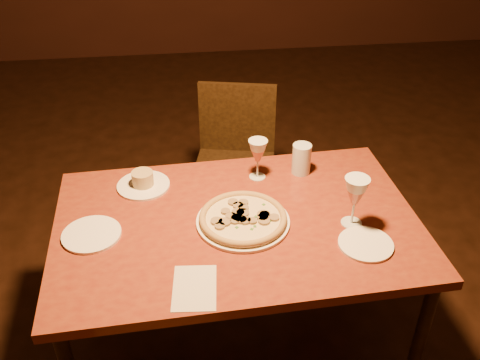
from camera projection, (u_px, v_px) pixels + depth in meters
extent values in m
plane|color=black|center=(232.00, 340.00, 2.31)|extent=(7.00, 7.00, 0.00)
cube|color=brown|center=(237.00, 225.00, 1.91)|extent=(1.32, 0.88, 0.04)
cylinder|color=black|center=(90.00, 250.00, 2.31)|extent=(0.05, 0.05, 0.65)
cylinder|color=black|center=(418.00, 346.00, 1.89)|extent=(0.05, 0.05, 0.65)
cylinder|color=black|center=(350.00, 222.00, 2.47)|extent=(0.05, 0.05, 0.65)
cube|color=black|center=(234.00, 171.00, 2.67)|extent=(0.47, 0.47, 0.04)
cube|color=black|center=(237.00, 118.00, 2.71)|extent=(0.39, 0.11, 0.37)
cylinder|color=black|center=(199.00, 222.00, 2.68)|extent=(0.03, 0.03, 0.40)
cylinder|color=black|center=(209.00, 187.00, 2.94)|extent=(0.03, 0.03, 0.40)
cylinder|color=black|center=(262.00, 226.00, 2.65)|extent=(0.03, 0.03, 0.40)
cylinder|color=black|center=(266.00, 190.00, 2.91)|extent=(0.03, 0.03, 0.40)
cylinder|color=white|center=(243.00, 222.00, 1.88)|extent=(0.33, 0.33, 0.01)
cylinder|color=#C9B28B|center=(243.00, 219.00, 1.88)|extent=(0.30, 0.30, 0.01)
torus|color=tan|center=(243.00, 217.00, 1.87)|extent=(0.31, 0.31, 0.02)
cylinder|color=white|center=(143.00, 185.00, 2.07)|extent=(0.20, 0.20, 0.01)
cylinder|color=tan|center=(143.00, 178.00, 2.06)|extent=(0.08, 0.08, 0.06)
cylinder|color=silver|center=(301.00, 159.00, 2.13)|extent=(0.08, 0.08, 0.13)
cylinder|color=white|center=(92.00, 234.00, 1.83)|extent=(0.20, 0.20, 0.01)
cylinder|color=white|center=(366.00, 244.00, 1.79)|extent=(0.18, 0.18, 0.01)
cube|color=beige|center=(195.00, 288.00, 1.62)|extent=(0.15, 0.20, 0.00)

